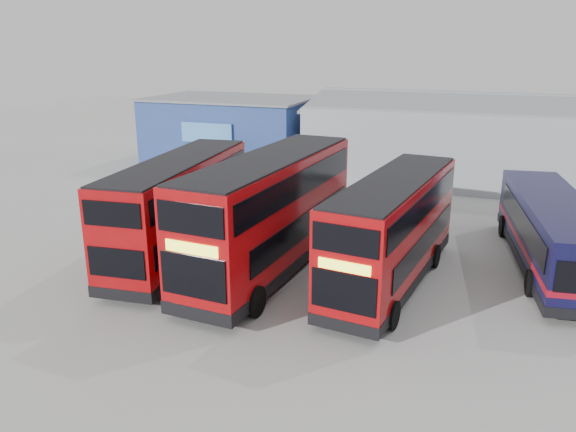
{
  "coord_description": "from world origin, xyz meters",
  "views": [
    {
      "loc": [
        5.29,
        -21.32,
        9.21
      ],
      "look_at": [
        -2.67,
        0.04,
        2.1
      ],
      "focal_mm": 35.0,
      "sensor_mm": 36.0,
      "label": 1
    }
  ],
  "objects": [
    {
      "name": "double_decker_right",
      "position": [
        1.92,
        -0.72,
        2.14
      ],
      "size": [
        3.61,
        10.35,
        4.29
      ],
      "rotation": [
        0.0,
        0.0,
        -0.12
      ],
      "color": "#9F090C",
      "rests_on": "ground"
    },
    {
      "name": "maintenance_shed",
      "position": [
        8.0,
        20.0,
        2.6
      ],
      "size": [
        30.5,
        12.0,
        5.89
      ],
      "color": "#92979F",
      "rests_on": "ground"
    },
    {
      "name": "panel_van",
      "position": [
        -13.54,
        11.85,
        1.23
      ],
      "size": [
        3.61,
        5.4,
        2.21
      ],
      "rotation": [
        0.0,
        0.0,
        0.35
      ],
      "color": "white",
      "rests_on": "ground"
    },
    {
      "name": "office_block",
      "position": [
        -14.0,
        17.99,
        2.58
      ],
      "size": [
        12.3,
        8.32,
        5.12
      ],
      "color": "navy",
      "rests_on": "ground"
    },
    {
      "name": "ground_plane",
      "position": [
        0.0,
        0.0,
        0.0
      ],
      "size": [
        120.0,
        120.0,
        0.0
      ],
      "primitive_type": "plane",
      "color": "gray",
      "rests_on": "ground"
    },
    {
      "name": "double_decker_left",
      "position": [
        -7.26,
        -1.11,
        2.21
      ],
      "size": [
        3.59,
        10.7,
        4.44
      ],
      "rotation": [
        0.0,
        0.0,
        3.24
      ],
      "color": "#9F090C",
      "rests_on": "ground"
    },
    {
      "name": "double_decker_centre",
      "position": [
        -3.02,
        -1.07,
        2.41
      ],
      "size": [
        3.54,
        11.62,
        4.85
      ],
      "rotation": [
        0.0,
        0.0,
        -0.07
      ],
      "color": "#9F090C",
      "rests_on": "ground"
    },
    {
      "name": "single_decker_blue",
      "position": [
        7.85,
        3.24,
        1.49
      ],
      "size": [
        4.12,
        11.32,
        3.01
      ],
      "rotation": [
        0.0,
        0.0,
        3.29
      ],
      "color": "black",
      "rests_on": "ground"
    }
  ]
}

